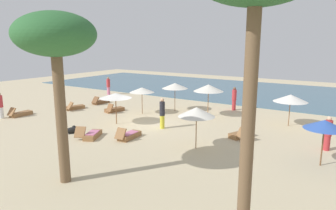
{
  "coord_description": "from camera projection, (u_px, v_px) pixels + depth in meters",
  "views": [
    {
      "loc": [
        11.51,
        -15.29,
        5.27
      ],
      "look_at": [
        0.61,
        1.55,
        1.1
      ],
      "focal_mm": 32.41,
      "sensor_mm": 36.0,
      "label": 1
    }
  ],
  "objects": [
    {
      "name": "palm_1",
      "position": [
        55.0,
        39.0,
        10.63
      ],
      "size": [
        2.89,
        2.89,
        6.34
      ],
      "color": "brown",
      "rests_on": "ground_plane"
    },
    {
      "name": "ground_plane",
      "position": [
        147.0,
        125.0,
        19.76
      ],
      "size": [
        60.0,
        60.0,
        0.0
      ],
      "primitive_type": "plane",
      "color": "beige"
    },
    {
      "name": "ocean_water",
      "position": [
        239.0,
        90.0,
        33.73
      ],
      "size": [
        48.0,
        16.0,
        0.06
      ],
      "primitive_type": "cube",
      "color": "#476B7F",
      "rests_on": "ground_plane"
    },
    {
      "name": "lounger_2",
      "position": [
        100.0,
        102.0,
        26.47
      ],
      "size": [
        0.72,
        1.72,
        0.7
      ],
      "color": "brown",
      "rests_on": "ground_plane"
    },
    {
      "name": "lounger_3",
      "position": [
        20.0,
        114.0,
        22.03
      ],
      "size": [
        0.62,
        1.67,
        0.72
      ],
      "color": "olive",
      "rests_on": "ground_plane"
    },
    {
      "name": "lounger_5",
      "position": [
        241.0,
        135.0,
        17.04
      ],
      "size": [
        1.17,
        1.75,
        0.73
      ],
      "color": "olive",
      "rests_on": "ground_plane"
    },
    {
      "name": "lounger_6",
      "position": [
        114.0,
        110.0,
        23.37
      ],
      "size": [
        0.95,
        1.72,
        0.75
      ],
      "color": "brown",
      "rests_on": "ground_plane"
    },
    {
      "name": "person_3",
      "position": [
        108.0,
        86.0,
        30.88
      ],
      "size": [
        0.5,
        0.5,
        1.8
      ],
      "color": "#D17299",
      "rests_on": "ground_plane"
    },
    {
      "name": "lounger_1",
      "position": [
        92.0,
        135.0,
        17.0
      ],
      "size": [
        1.25,
        1.76,
        0.71
      ],
      "color": "olive",
      "rests_on": "ground_plane"
    },
    {
      "name": "umbrella_4",
      "position": [
        325.0,
        125.0,
        12.84
      ],
      "size": [
        1.71,
        1.71,
        2.05
      ],
      "color": "brown",
      "rests_on": "ground_plane"
    },
    {
      "name": "umbrella_5",
      "position": [
        175.0,
        86.0,
        23.32
      ],
      "size": [
        2.01,
        2.01,
        2.19
      ],
      "color": "brown",
      "rests_on": "ground_plane"
    },
    {
      "name": "umbrella_3",
      "position": [
        142.0,
        90.0,
        22.36
      ],
      "size": [
        1.84,
        1.84,
        2.0
      ],
      "color": "brown",
      "rests_on": "ground_plane"
    },
    {
      "name": "umbrella_6",
      "position": [
        116.0,
        96.0,
        19.57
      ],
      "size": [
        2.08,
        2.08,
        2.05
      ],
      "color": "brown",
      "rests_on": "ground_plane"
    },
    {
      "name": "lounger_0",
      "position": [
        74.0,
        107.0,
        24.21
      ],
      "size": [
        1.14,
        1.77,
        0.71
      ],
      "color": "olive",
      "rests_on": "ground_plane"
    },
    {
      "name": "person_0",
      "position": [
        162.0,
        113.0,
        18.7
      ],
      "size": [
        0.47,
        0.47,
        1.91
      ],
      "color": "yellow",
      "rests_on": "ground_plane"
    },
    {
      "name": "lounger_4",
      "position": [
        129.0,
        135.0,
        16.86
      ],
      "size": [
        0.69,
        1.69,
        0.73
      ],
      "color": "olive",
      "rests_on": "ground_plane"
    },
    {
      "name": "person_4",
      "position": [
        234.0,
        98.0,
        23.81
      ],
      "size": [
        0.49,
        0.49,
        1.84
      ],
      "color": "#BF3338",
      "rests_on": "ground_plane"
    },
    {
      "name": "umbrella_1",
      "position": [
        197.0,
        112.0,
        14.94
      ],
      "size": [
        1.84,
        1.84,
        2.13
      ],
      "color": "brown",
      "rests_on": "ground_plane"
    },
    {
      "name": "umbrella_0",
      "position": [
        208.0,
        88.0,
        21.58
      ],
      "size": [
        2.15,
        2.15,
        2.32
      ],
      "color": "olive",
      "rests_on": "ground_plane"
    },
    {
      "name": "dog",
      "position": [
        72.0,
        130.0,
        17.86
      ],
      "size": [
        0.68,
        0.82,
        0.39
      ],
      "color": "black",
      "rests_on": "ground_plane"
    },
    {
      "name": "umbrella_2",
      "position": [
        291.0,
        98.0,
        19.12
      ],
      "size": [
        2.11,
        2.11,
        2.03
      ],
      "color": "brown",
      "rests_on": "ground_plane"
    },
    {
      "name": "person_1",
      "position": [
        328.0,
        133.0,
        14.91
      ],
      "size": [
        0.48,
        0.48,
        1.73
      ],
      "color": "#BF3338",
      "rests_on": "ground_plane"
    },
    {
      "name": "person_2",
      "position": [
        0.0,
        105.0,
        21.21
      ],
      "size": [
        0.4,
        0.4,
        1.84
      ],
      "color": "white",
      "rests_on": "ground_plane"
    }
  ]
}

